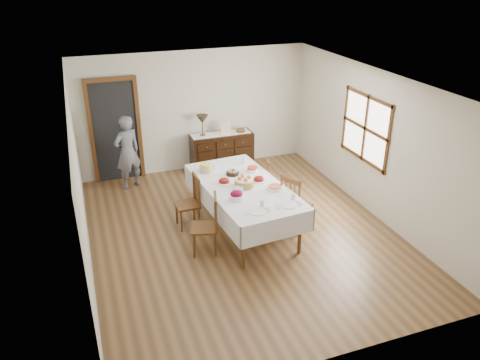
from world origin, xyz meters
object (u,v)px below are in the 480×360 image
object	(u,v)px
dining_table	(243,190)
chair_right_far	(274,183)
chair_left_far	(190,201)
table_lamp	(202,120)
chair_right_near	(294,203)
sideboard	(222,151)
person	(127,150)
chair_left_near	(207,224)

from	to	relation	value
dining_table	chair_right_far	bearing A→B (deg)	30.30
chair_right_far	chair_left_far	bearing A→B (deg)	110.68
table_lamp	chair_right_far	bearing A→B (deg)	-68.55
chair_right_near	chair_right_far	distance (m)	0.91
sideboard	person	size ratio (longest dim) A/B	0.84
chair_right_far	person	size ratio (longest dim) A/B	0.58
chair_left_far	person	distance (m)	2.11
chair_left_near	chair_left_far	bearing A→B (deg)	-161.05
chair_left_near	person	distance (m)	2.95
chair_left_far	table_lamp	world-z (taller)	table_lamp
chair_right_near	dining_table	bearing A→B (deg)	41.20
dining_table	sideboard	size ratio (longest dim) A/B	1.87
chair_right_far	sideboard	size ratio (longest dim) A/B	0.69
chair_right_far	sideboard	world-z (taller)	chair_right_far
sideboard	person	xyz separation A→B (m)	(-2.06, -0.27, 0.40)
chair_left_far	chair_right_far	distance (m)	1.68
chair_left_far	table_lamp	bearing A→B (deg)	156.65
chair_left_far	chair_right_near	world-z (taller)	chair_right_near
chair_left_near	chair_right_far	world-z (taller)	chair_left_near
sideboard	chair_right_far	bearing A→B (deg)	-79.15
chair_left_far	chair_right_near	bearing A→B (deg)	63.85
dining_table	person	distance (m)	2.85
chair_right_far	chair_left_near	bearing A→B (deg)	137.98
chair_left_far	sideboard	world-z (taller)	chair_left_far
sideboard	table_lamp	xyz separation A→B (m)	(-0.42, 0.02, 0.76)
dining_table	person	size ratio (longest dim) A/B	1.57
chair_left_far	person	size ratio (longest dim) A/B	0.58
sideboard	person	bearing A→B (deg)	-172.66
chair_right_near	chair_left_near	bearing A→B (deg)	67.94
chair_right_far	sideboard	xyz separation A→B (m)	(-0.39, 2.02, -0.06)
chair_left_far	dining_table	bearing A→B (deg)	61.26
dining_table	person	world-z (taller)	person
chair_left_far	chair_right_near	size ratio (longest dim) A/B	0.92
dining_table	chair_left_near	world-z (taller)	chair_left_near
dining_table	chair_right_near	distance (m)	0.90
chair_right_far	person	bearing A→B (deg)	68.97
person	chair_left_far	bearing A→B (deg)	87.77
chair_left_near	chair_left_far	xyz separation A→B (m)	(-0.06, 0.88, -0.02)
table_lamp	dining_table	bearing A→B (deg)	-90.73
chair_left_near	sideboard	bearing A→B (deg)	173.45
chair_left_near	dining_table	bearing A→B (deg)	136.18
chair_left_far	chair_right_far	bearing A→B (deg)	94.01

